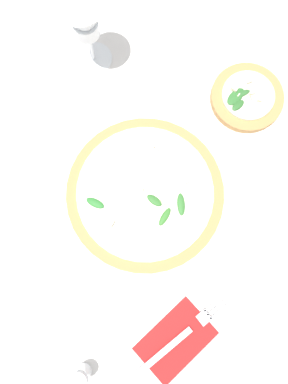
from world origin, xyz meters
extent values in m
plane|color=silver|center=(0.00, 0.00, 0.00)|extent=(6.00, 6.00, 0.00)
cylinder|color=white|center=(0.04, 0.00, 0.01)|extent=(0.34, 0.34, 0.01)
cylinder|color=#B7844C|center=(0.04, 0.00, 0.02)|extent=(0.32, 0.32, 0.02)
cylinder|color=silver|center=(0.04, 0.00, 0.03)|extent=(0.28, 0.28, 0.01)
ellipsoid|color=#306A2A|center=(0.04, -0.03, 0.04)|extent=(0.02, 0.04, 0.01)
ellipsoid|color=#316D2C|center=(0.06, -0.07, 0.04)|extent=(0.04, 0.04, 0.01)
ellipsoid|color=#34732A|center=(0.02, -0.06, 0.04)|extent=(0.04, 0.02, 0.01)
ellipsoid|color=#2A722B|center=(-0.04, 0.06, 0.04)|extent=(0.03, 0.04, 0.01)
cube|color=beige|center=(0.12, 0.04, 0.04)|extent=(0.01, 0.01, 0.01)
cube|color=beige|center=(0.05, -0.04, 0.04)|extent=(0.01, 0.01, 0.01)
cube|color=beige|center=(0.04, 0.01, 0.04)|extent=(0.01, 0.01, 0.00)
cube|color=beige|center=(-0.05, 0.01, 0.04)|extent=(0.01, 0.01, 0.01)
cube|color=beige|center=(0.12, 0.05, 0.04)|extent=(0.00, 0.01, 0.00)
cube|color=beige|center=(0.10, -0.05, 0.04)|extent=(0.01, 0.01, 0.01)
cylinder|color=white|center=(0.34, -0.03, 0.01)|extent=(0.18, 0.18, 0.01)
cylinder|color=#B7844C|center=(0.34, -0.03, 0.02)|extent=(0.16, 0.16, 0.02)
cylinder|color=silver|center=(0.34, -0.03, 0.03)|extent=(0.11, 0.11, 0.01)
ellipsoid|color=#2C652A|center=(0.32, -0.01, 0.04)|extent=(0.05, 0.03, 0.01)
ellipsoid|color=#2E612C|center=(0.33, -0.02, 0.04)|extent=(0.04, 0.03, 0.01)
ellipsoid|color=#2C6129|center=(0.31, -0.03, 0.04)|extent=(0.03, 0.02, 0.01)
cube|color=beige|center=(0.34, -0.06, 0.04)|extent=(0.01, 0.01, 0.01)
cube|color=beige|center=(0.32, -0.02, 0.04)|extent=(0.01, 0.00, 0.00)
cube|color=beige|center=(0.33, 0.00, 0.04)|extent=(0.01, 0.01, 0.01)
cube|color=beige|center=(0.34, -0.04, 0.04)|extent=(0.01, 0.01, 0.00)
cube|color=beige|center=(0.35, -0.03, 0.04)|extent=(0.01, 0.01, 0.01)
cube|color=beige|center=(0.36, -0.01, 0.04)|extent=(0.01, 0.01, 0.01)
cylinder|color=white|center=(0.20, 0.29, 0.00)|extent=(0.08, 0.08, 0.00)
cylinder|color=white|center=(0.20, 0.29, 0.05)|extent=(0.01, 0.01, 0.09)
cone|color=white|center=(0.20, 0.29, 0.14)|extent=(0.09, 0.09, 0.09)
cylinder|color=white|center=(0.20, 0.29, 0.11)|extent=(0.05, 0.05, 0.03)
cube|color=#B21E1E|center=(-0.14, -0.23, 0.00)|extent=(0.16, 0.11, 0.01)
cube|color=silver|center=(-0.18, -0.23, 0.01)|extent=(0.14, 0.04, 0.00)
cube|color=silver|center=(-0.07, -0.25, 0.01)|extent=(0.03, 0.03, 0.00)
cube|color=silver|center=(-0.05, -0.26, 0.01)|extent=(0.04, 0.01, 0.00)
cube|color=silver|center=(-0.05, -0.25, 0.01)|extent=(0.04, 0.01, 0.00)
cube|color=silver|center=(-0.04, -0.24, 0.01)|extent=(0.04, 0.01, 0.00)
cylinder|color=silver|center=(-0.30, -0.13, 0.03)|extent=(0.03, 0.03, 0.06)
cylinder|color=#B7B7BF|center=(-0.30, -0.13, 0.06)|extent=(0.03, 0.03, 0.01)
camera|label=1|loc=(-0.07, -0.09, 0.77)|focal=35.00mm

